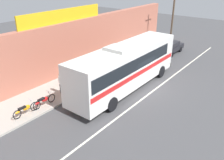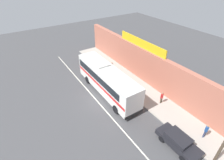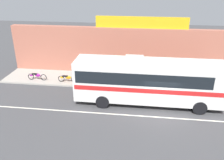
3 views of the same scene
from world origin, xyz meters
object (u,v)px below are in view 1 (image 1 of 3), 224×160
object	(u,v)px
motorcycle_red	(44,100)
pedestrian_near_shop	(151,39)
pedestrian_by_curb	(61,82)
pedestrian_far_left	(122,50)
parked_car	(170,47)
motorcycle_blue	(25,109)
intercity_bus	(126,65)
utility_pole	(173,13)

from	to	relation	value
motorcycle_red	pedestrian_near_shop	size ratio (longest dim) A/B	1.14
pedestrian_by_curb	pedestrian_far_left	bearing A→B (deg)	6.03
pedestrian_far_left	pedestrian_near_shop	world-z (taller)	pedestrian_near_shop
parked_car	motorcycle_red	distance (m)	16.79
motorcycle_blue	pedestrian_near_shop	world-z (taller)	pedestrian_near_shop
intercity_bus	pedestrian_far_left	distance (m)	7.19
pedestrian_far_left	pedestrian_near_shop	bearing A→B (deg)	-1.82
pedestrian_far_left	motorcycle_blue	bearing A→B (deg)	-173.68
parked_car	pedestrian_by_curb	xyz separation A→B (m)	(-14.68, 2.16, 0.39)
pedestrian_by_curb	pedestrian_near_shop	size ratio (longest dim) A/B	1.02
motorcycle_red	intercity_bus	bearing A→B (deg)	-25.43
intercity_bus	pedestrian_near_shop	xyz separation A→B (m)	(11.54, 4.13, -0.96)
pedestrian_by_curb	pedestrian_far_left	distance (m)	9.63
motorcycle_red	pedestrian_near_shop	xyz separation A→B (m)	(17.48, 1.30, 0.54)
pedestrian_by_curb	parked_car	bearing A→B (deg)	-8.36
motorcycle_blue	pedestrian_near_shop	size ratio (longest dim) A/B	1.14
intercity_bus	utility_pole	bearing A→B (deg)	10.08
parked_car	motorcycle_blue	bearing A→B (deg)	174.58
motorcycle_blue	pedestrian_far_left	world-z (taller)	pedestrian_far_left
parked_car	pedestrian_by_curb	distance (m)	14.85
motorcycle_red	motorcycle_blue	xyz separation A→B (m)	(-1.46, 0.04, 0.00)
motorcycle_red	pedestrian_by_curb	world-z (taller)	pedestrian_by_curb
intercity_bus	pedestrian_far_left	xyz separation A→B (m)	(5.66, 4.32, -1.01)
intercity_bus	utility_pole	distance (m)	13.95
motorcycle_blue	pedestrian_far_left	bearing A→B (deg)	6.32
utility_pole	pedestrian_far_left	world-z (taller)	utility_pole
intercity_bus	pedestrian_by_curb	bearing A→B (deg)	139.85
motorcycle_red	parked_car	bearing A→B (deg)	-5.74
motorcycle_red	pedestrian_by_curb	xyz separation A→B (m)	(2.02, 0.48, 0.56)
motorcycle_blue	pedestrian_by_curb	world-z (taller)	pedestrian_by_curb
pedestrian_by_curb	pedestrian_near_shop	distance (m)	15.48
utility_pole	motorcycle_red	xyz separation A→B (m)	(-19.52, 0.41, -3.58)
motorcycle_blue	pedestrian_by_curb	size ratio (longest dim) A/B	1.12
intercity_bus	pedestrian_far_left	size ratio (longest dim) A/B	7.20
parked_car	utility_pole	xyz separation A→B (m)	(2.82, 1.27, 3.41)
intercity_bus	motorcycle_red	world-z (taller)	intercity_bus
utility_pole	motorcycle_red	distance (m)	19.85
pedestrian_by_curb	motorcycle_red	bearing A→B (deg)	-166.68
utility_pole	pedestrian_near_shop	world-z (taller)	utility_pole
utility_pole	pedestrian_far_left	distance (m)	8.71
parked_car	motorcycle_blue	world-z (taller)	parked_car
pedestrian_near_shop	pedestrian_by_curb	bearing A→B (deg)	-176.94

